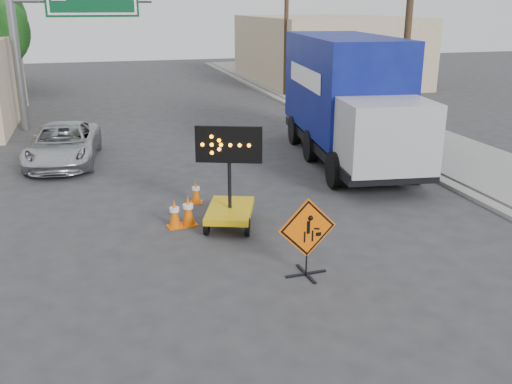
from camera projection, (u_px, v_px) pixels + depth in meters
name	position (u px, v px, depth m)	size (l,w,h in m)	color
ground	(288.00, 295.00, 11.27)	(100.00, 100.00, 0.00)	#2D2D30
curb_right	(330.00, 125.00, 26.81)	(0.40, 60.00, 0.12)	gray
sidewalk_right	(374.00, 122.00, 27.40)	(4.00, 60.00, 0.15)	gray
building_right_far	(325.00, 49.00, 41.30)	(10.00, 14.00, 4.60)	#CAB192
highway_gantry	(62.00, 13.00, 24.93)	(6.18, 0.38, 6.90)	slate
utility_pole_near	(408.00, 26.00, 21.00)	(1.80, 0.26, 9.00)	#432C1C
utility_pole_far	(286.00, 17.00, 33.78)	(1.80, 0.26, 9.00)	#432C1C
construction_sign	(307.00, 235.00, 11.84)	(1.30, 0.92, 1.72)	black
arrow_board	(230.00, 204.00, 14.61)	(1.68, 2.12, 2.64)	#CCA30B
pickup_truck	(63.00, 144.00, 20.40)	(2.31, 5.01, 1.39)	#B8BBC0
box_truck	(347.00, 106.00, 20.39)	(3.89, 9.55, 4.40)	black
cone_a	(188.00, 210.00, 14.72)	(0.50, 0.50, 0.82)	#E15A04
cone_b	(174.00, 213.00, 14.58)	(0.45, 0.45, 0.76)	#E15A04
cone_c	(196.00, 191.00, 16.40)	(0.42, 0.42, 0.68)	#E15A04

